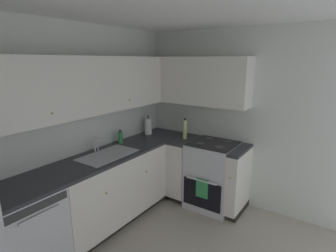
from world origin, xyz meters
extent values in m
cube|color=silver|center=(0.00, 1.44, 1.23)|extent=(3.78, 0.05, 2.46)
cube|color=silver|center=(1.87, 0.00, 1.23)|extent=(0.05, 2.93, 2.46)
cube|color=silver|center=(-0.64, 1.11, 0.44)|extent=(0.60, 0.60, 0.88)
cube|color=#333333|center=(-0.64, 0.81, 0.83)|extent=(0.55, 0.01, 0.07)
cube|color=silver|center=(-0.64, 0.80, 0.76)|extent=(0.36, 0.02, 0.02)
cube|color=silver|center=(0.45, 1.11, 0.49)|extent=(1.58, 0.60, 0.79)
cube|color=black|center=(0.45, 1.14, 0.04)|extent=(1.58, 0.54, 0.09)
sphere|color=tan|center=(0.10, 0.80, 0.64)|extent=(0.02, 0.02, 0.02)
sphere|color=tan|center=(0.80, 0.80, 0.64)|extent=(0.02, 0.02, 0.02)
cube|color=#2D2D33|center=(0.45, 1.11, 0.90)|extent=(2.78, 0.60, 0.03)
cube|color=silver|center=(1.54, 0.68, 0.49)|extent=(0.60, 0.27, 0.79)
cube|color=black|center=(1.57, 0.68, 0.04)|extent=(0.54, 0.27, 0.09)
cube|color=silver|center=(1.54, -0.16, 0.49)|extent=(0.60, 0.15, 0.79)
cube|color=black|center=(1.57, -0.16, 0.04)|extent=(0.54, 0.15, 0.09)
sphere|color=tan|center=(1.23, -0.16, 0.64)|extent=(0.02, 0.02, 0.02)
cube|color=#2D2D33|center=(1.54, 0.68, 0.90)|extent=(0.60, 0.27, 0.03)
cube|color=#2D2D33|center=(1.54, -0.16, 0.90)|extent=(0.60, 0.15, 0.03)
cube|color=silver|center=(1.56, 0.22, 0.46)|extent=(0.64, 0.62, 0.92)
cube|color=black|center=(1.23, 0.22, 0.29)|extent=(0.02, 0.55, 0.39)
cube|color=silver|center=(1.21, 0.22, 0.51)|extent=(0.02, 0.43, 0.02)
cube|color=black|center=(1.56, 0.22, 0.93)|extent=(0.59, 0.60, 0.01)
cube|color=silver|center=(1.87, 0.22, 0.99)|extent=(0.03, 0.60, 0.15)
cylinder|color=#4C4C4C|center=(1.42, 0.09, 0.94)|extent=(0.11, 0.11, 0.01)
cylinder|color=#4C4C4C|center=(1.42, 0.36, 0.94)|extent=(0.11, 0.11, 0.01)
cylinder|color=#4C4C4C|center=(1.70, 0.09, 0.94)|extent=(0.11, 0.11, 0.01)
cylinder|color=#4C4C4C|center=(1.70, 0.36, 0.94)|extent=(0.11, 0.11, 0.01)
cube|color=#338C4C|center=(1.21, 0.21, 0.40)|extent=(0.02, 0.17, 0.26)
cube|color=silver|center=(0.29, 1.25, 1.75)|extent=(2.46, 0.32, 0.66)
sphere|color=tan|center=(-0.25, 1.08, 1.54)|extent=(0.02, 0.02, 0.02)
sphere|color=tan|center=(0.83, 1.08, 1.54)|extent=(0.02, 0.02, 0.02)
cube|color=silver|center=(1.68, 0.62, 1.75)|extent=(0.32, 1.59, 0.66)
cube|color=#B7B7BC|center=(0.42, 1.08, 0.92)|extent=(0.71, 0.40, 0.01)
cube|color=gray|center=(0.42, 1.08, 0.87)|extent=(0.65, 0.36, 0.09)
cube|color=#99999E|center=(0.42, 1.08, 0.89)|extent=(0.02, 0.35, 0.06)
cylinder|color=silver|center=(0.42, 1.31, 1.02)|extent=(0.02, 0.02, 0.19)
cylinder|color=silver|center=(0.42, 1.24, 1.10)|extent=(0.02, 0.15, 0.02)
cylinder|color=silver|center=(0.47, 1.31, 0.95)|extent=(0.02, 0.02, 0.06)
cylinder|color=#338C4C|center=(0.85, 1.29, 1.00)|extent=(0.06, 0.06, 0.16)
cylinder|color=#262626|center=(0.85, 1.29, 1.10)|extent=(0.03, 0.03, 0.03)
cylinder|color=white|center=(1.44, 1.27, 1.04)|extent=(0.11, 0.11, 0.25)
cylinder|color=#3F3F3F|center=(1.44, 1.27, 1.06)|extent=(0.02, 0.02, 0.31)
cylinder|color=beige|center=(1.54, 0.68, 1.06)|extent=(0.06, 0.06, 0.28)
cylinder|color=black|center=(1.54, 0.68, 1.21)|extent=(0.03, 0.03, 0.02)
camera|label=1|loc=(-1.69, -1.24, 2.04)|focal=28.59mm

